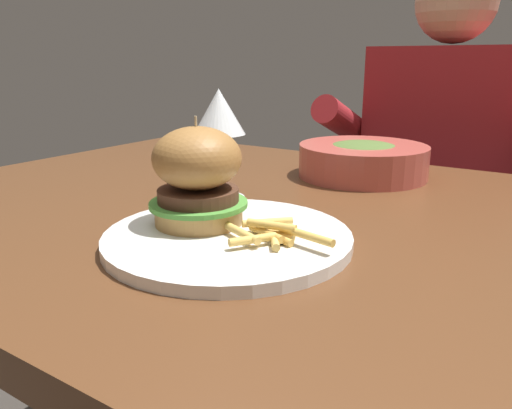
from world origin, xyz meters
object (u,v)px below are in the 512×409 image
at_px(main_plate, 228,238).
at_px(burger_sandwich, 198,176).
at_px(diner_person, 434,211).
at_px(wine_glass, 219,117).
at_px(soup_bowl, 363,159).

distance_m(main_plate, burger_sandwich, 0.08).
distance_m(main_plate, diner_person, 0.89).
distance_m(burger_sandwich, wine_glass, 0.17).
bearing_deg(diner_person, wine_glass, -102.55).
height_order(main_plate, burger_sandwich, burger_sandwich).
relative_size(burger_sandwich, wine_glass, 0.78).
relative_size(wine_glass, soup_bowl, 0.72).
xyz_separation_m(burger_sandwich, diner_person, (0.09, 0.86, -0.25)).
relative_size(burger_sandwich, diner_person, 0.11).
bearing_deg(wine_glass, main_plate, -50.49).
distance_m(main_plate, soup_bowl, 0.42).
xyz_separation_m(burger_sandwich, wine_glass, (-0.07, 0.14, 0.05)).
height_order(main_plate, wine_glass, wine_glass).
bearing_deg(diner_person, soup_bowl, -94.51).
bearing_deg(soup_bowl, wine_glass, -114.87).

